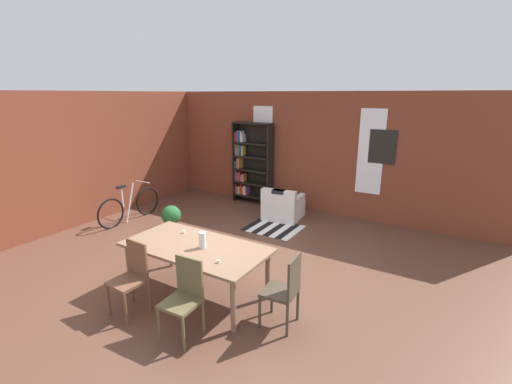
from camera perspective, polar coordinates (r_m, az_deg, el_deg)
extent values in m
plane|color=brown|center=(5.94, -5.16, -12.34)|extent=(10.09, 10.09, 0.00)
cube|color=brown|center=(8.53, 9.29, 6.31)|extent=(8.76, 0.12, 2.85)
cube|color=brown|center=(8.36, -27.78, 4.51)|extent=(0.12, 8.13, 2.85)
cube|color=white|center=(9.04, 1.11, 7.95)|extent=(0.55, 0.02, 1.85)
cube|color=white|center=(8.04, 18.16, 6.19)|extent=(0.55, 0.02, 1.85)
cube|color=#816049|center=(5.00, -9.81, -8.80)|extent=(2.05, 1.03, 0.04)
cylinder|color=#816049|center=(5.53, -19.94, -11.40)|extent=(0.07, 0.07, 0.71)
cylinder|color=#816049|center=(4.39, -3.73, -17.96)|extent=(0.07, 0.07, 0.71)
cylinder|color=#816049|center=(6.02, -13.74, -8.60)|extent=(0.07, 0.07, 0.71)
cylinder|color=#816049|center=(4.99, 1.93, -13.45)|extent=(0.07, 0.07, 0.71)
cylinder|color=silver|center=(4.87, -8.71, -7.73)|extent=(0.10, 0.10, 0.23)
cylinder|color=silver|center=(5.44, -11.67, -6.37)|extent=(0.04, 0.04, 0.04)
cylinder|color=silver|center=(4.48, -6.14, -11.17)|extent=(0.04, 0.04, 0.04)
cube|color=#463A2C|center=(4.46, 3.84, -15.90)|extent=(0.43, 0.43, 0.04)
cube|color=#463A2C|center=(4.28, 6.25, -13.57)|extent=(0.06, 0.38, 0.50)
cylinder|color=#463A2C|center=(4.79, 2.58, -16.80)|extent=(0.04, 0.04, 0.43)
cylinder|color=#463A2C|center=(4.51, 0.62, -19.01)|extent=(0.04, 0.04, 0.43)
cylinder|color=#463A2C|center=(4.68, 6.82, -17.76)|extent=(0.04, 0.04, 0.43)
cylinder|color=#463A2C|center=(4.40, 5.11, -20.13)|extent=(0.04, 0.04, 0.43)
cube|color=brown|center=(4.94, -20.23, -13.56)|extent=(0.42, 0.42, 0.04)
cube|color=brown|center=(4.92, -18.74, -10.26)|extent=(0.38, 0.05, 0.50)
cylinder|color=brown|center=(5.11, -22.89, -15.87)|extent=(0.04, 0.04, 0.43)
cylinder|color=brown|center=(4.85, -20.47, -17.45)|extent=(0.04, 0.04, 0.43)
cylinder|color=brown|center=(5.27, -19.53, -14.46)|extent=(0.04, 0.04, 0.43)
cylinder|color=brown|center=(5.02, -17.00, -15.88)|extent=(0.04, 0.04, 0.43)
cube|color=brown|center=(4.33, -12.21, -17.30)|extent=(0.42, 0.42, 0.04)
cube|color=brown|center=(4.33, -10.77, -13.43)|extent=(0.38, 0.05, 0.50)
cylinder|color=brown|center=(4.46, -15.49, -20.11)|extent=(0.04, 0.04, 0.43)
cylinder|color=brown|center=(4.26, -11.72, -21.79)|extent=(0.04, 0.04, 0.43)
cylinder|color=brown|center=(4.68, -12.30, -18.05)|extent=(0.04, 0.04, 0.43)
cylinder|color=brown|center=(4.48, -8.59, -19.50)|extent=(0.04, 0.04, 0.43)
cube|color=black|center=(9.35, -3.28, 4.96)|extent=(0.04, 0.30, 2.09)
cube|color=black|center=(8.81, 2.31, 4.31)|extent=(0.04, 0.30, 2.09)
cube|color=black|center=(9.19, -0.09, 4.79)|extent=(1.08, 0.01, 2.09)
cube|color=black|center=(9.28, -0.55, -0.64)|extent=(1.04, 0.30, 0.04)
cube|color=#B22D28|center=(9.49, -3.02, 0.62)|extent=(0.04, 0.21, 0.25)
cube|color=#8C4C8C|center=(9.47, -2.76, 0.41)|extent=(0.05, 0.22, 0.19)
cube|color=gold|center=(9.44, -2.48, 0.41)|extent=(0.04, 0.23, 0.21)
cube|color=#B22D28|center=(9.40, -2.20, 0.53)|extent=(0.04, 0.21, 0.27)
cube|color=orange|center=(9.38, -1.91, 0.29)|extent=(0.05, 0.18, 0.20)
cube|color=white|center=(9.34, -1.62, 0.38)|extent=(0.04, 0.20, 0.24)
cube|color=#8C4C8C|center=(9.32, -1.35, 0.27)|extent=(0.04, 0.23, 0.22)
cube|color=black|center=(9.18, -0.56, 1.44)|extent=(1.04, 0.30, 0.04)
cube|color=#8C4C8C|center=(9.40, -3.07, 2.81)|extent=(0.03, 0.19, 0.29)
cube|color=#8C4C8C|center=(9.38, -2.82, 2.55)|extent=(0.04, 0.16, 0.22)
cube|color=#B22D28|center=(9.35, -2.55, 2.62)|extent=(0.05, 0.16, 0.25)
cube|color=#8C4C8C|center=(9.33, -2.25, 2.34)|extent=(0.05, 0.18, 0.18)
cube|color=orange|center=(9.29, -1.93, 2.37)|extent=(0.05, 0.18, 0.20)
cube|color=black|center=(9.10, -0.56, 3.57)|extent=(1.04, 0.30, 0.04)
cube|color=#33724C|center=(9.34, -3.11, 4.58)|extent=(0.03, 0.22, 0.19)
cube|color=#8C4C8C|center=(9.31, -2.89, 4.78)|extent=(0.04, 0.16, 0.26)
cube|color=#B22D28|center=(9.29, -2.71, 4.66)|extent=(0.03, 0.17, 0.23)
cube|color=orange|center=(9.27, -2.51, 4.81)|extent=(0.03, 0.25, 0.29)
cube|color=black|center=(9.04, -0.57, 5.73)|extent=(1.04, 0.30, 0.04)
cube|color=orange|center=(9.27, -3.10, 6.98)|extent=(0.04, 0.16, 0.29)
cube|color=#8C4C8C|center=(9.24, -2.78, 6.70)|extent=(0.05, 0.24, 0.20)
cube|color=#33724C|center=(9.21, -2.51, 6.93)|extent=(0.04, 0.25, 0.28)
cube|color=#284C8C|center=(9.19, -2.31, 6.88)|extent=(0.03, 0.19, 0.28)
cube|color=gold|center=(9.16, -2.05, 6.78)|extent=(0.05, 0.16, 0.25)
cube|color=black|center=(8.98, -0.58, 7.92)|extent=(1.04, 0.30, 0.04)
cube|color=#B22D28|center=(9.23, -3.13, 8.97)|extent=(0.04, 0.18, 0.24)
cube|color=#B22D28|center=(9.20, -2.88, 9.11)|extent=(0.03, 0.19, 0.29)
cube|color=#284C8C|center=(9.18, -2.68, 9.08)|extent=(0.03, 0.22, 0.28)
cube|color=#284C8C|center=(9.15, -2.47, 9.10)|extent=(0.03, 0.19, 0.29)
cube|color=white|center=(9.13, -2.26, 9.03)|extent=(0.03, 0.16, 0.27)
cube|color=white|center=(9.11, -2.01, 8.77)|extent=(0.03, 0.19, 0.19)
cube|color=black|center=(8.93, -0.59, 11.12)|extent=(1.04, 0.30, 0.04)
cube|color=silver|center=(8.14, 4.48, -2.86)|extent=(0.88, 0.88, 0.40)
cube|color=silver|center=(7.74, 3.69, -0.92)|extent=(0.81, 0.25, 0.35)
cube|color=silver|center=(7.95, 6.81, -1.30)|extent=(0.20, 0.73, 0.15)
cube|color=silver|center=(8.18, 2.29, -0.72)|extent=(0.20, 0.73, 0.15)
cube|color=black|center=(7.70, 3.71, 0.04)|extent=(0.30, 0.20, 0.08)
torus|color=black|center=(8.10, -22.56, -3.30)|extent=(0.06, 0.67, 0.67)
torus|color=black|center=(8.73, -17.24, -1.45)|extent=(0.06, 0.67, 0.67)
cylinder|color=silver|center=(8.38, -19.86, -1.69)|extent=(0.05, 0.32, 0.90)
cylinder|color=silver|center=(8.21, -20.95, -0.82)|extent=(0.04, 0.04, 0.45)
cube|color=black|center=(8.15, -21.12, 0.80)|extent=(0.09, 0.20, 0.05)
cylinder|color=silver|center=(8.54, -18.01, 1.59)|extent=(0.44, 0.04, 0.02)
cylinder|color=silver|center=(7.60, -13.54, -5.49)|extent=(0.23, 0.23, 0.19)
sphere|color=#235B2D|center=(7.52, -13.66, -3.68)|extent=(0.41, 0.41, 0.41)
cube|color=black|center=(7.81, -0.33, -5.17)|extent=(0.14, 0.94, 0.01)
cube|color=white|center=(7.74, 0.55, -5.36)|extent=(0.14, 0.94, 0.01)
cube|color=black|center=(7.67, 1.46, -5.55)|extent=(0.14, 0.94, 0.01)
cube|color=white|center=(7.61, 2.38, -5.75)|extent=(0.14, 0.94, 0.01)
cube|color=black|center=(7.55, 3.31, -5.95)|extent=(0.14, 0.94, 0.01)
cube|color=white|center=(7.49, 4.26, -6.15)|extent=(0.14, 0.94, 0.01)
cube|color=black|center=(7.43, 5.23, -6.35)|extent=(0.14, 0.94, 0.01)
cube|color=white|center=(7.37, 6.21, -6.56)|extent=(0.14, 0.94, 0.01)
cube|color=black|center=(7.96, 19.90, 6.94)|extent=(0.56, 0.03, 0.72)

